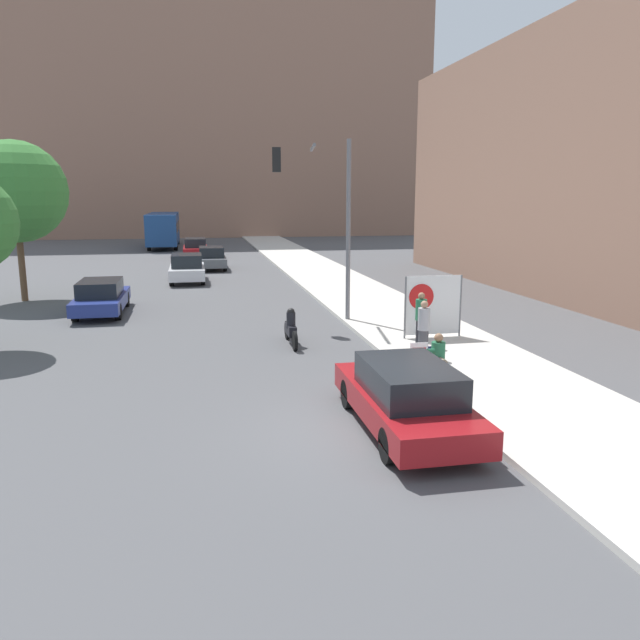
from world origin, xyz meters
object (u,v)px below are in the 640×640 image
object	(u,v)px
seated_protester	(438,356)
protest_banner	(433,305)
city_bus_on_road	(163,228)
car_on_road_distant	(212,258)
car_on_road_nearest	(101,297)
parked_car_curbside	(406,397)
street_tree_midblock	(15,192)
jogger_on_sidewalk	(424,329)
car_on_road_midblock	(187,268)
motorcycle_on_road	(291,329)
traffic_light_pole	(324,201)
pedestrian_behind	(421,319)
car_on_road_far_lane	(195,248)

from	to	relation	value
seated_protester	protest_banner	distance (m)	4.85
seated_protester	city_bus_on_road	world-z (taller)	city_bus_on_road
car_on_road_distant	city_bus_on_road	bearing A→B (deg)	101.45
car_on_road_nearest	parked_car_curbside	bearing A→B (deg)	-61.78
street_tree_midblock	car_on_road_distant	bearing A→B (deg)	51.34
jogger_on_sidewalk	car_on_road_midblock	distance (m)	19.35
jogger_on_sidewalk	motorcycle_on_road	distance (m)	4.34
jogger_on_sidewalk	traffic_light_pole	distance (m)	7.09
car_on_road_midblock	parked_car_curbside	bearing A→B (deg)	-79.14
protest_banner	motorcycle_on_road	distance (m)	4.57
street_tree_midblock	car_on_road_midblock	bearing A→B (deg)	34.21
traffic_light_pole	parked_car_curbside	bearing A→B (deg)	-93.07
parked_car_curbside	jogger_on_sidewalk	bearing A→B (deg)	65.76
pedestrian_behind	city_bus_on_road	xyz separation A→B (m)	(-9.31, 41.14, 0.80)
jogger_on_sidewalk	car_on_road_midblock	xyz separation A→B (m)	(-6.64, 18.18, -0.20)
protest_banner	street_tree_midblock	distance (m)	18.86
protest_banner	traffic_light_pole	xyz separation A→B (m)	(-2.80, 3.62, 3.22)
seated_protester	motorcycle_on_road	world-z (taller)	seated_protester
city_bus_on_road	car_on_road_distant	bearing A→B (deg)	-78.55
parked_car_curbside	street_tree_midblock	xyz separation A→B (m)	(-11.49, 18.28, 4.06)
city_bus_on_road	protest_banner	bearing A→B (deg)	-75.91
jogger_on_sidewalk	city_bus_on_road	world-z (taller)	city_bus_on_road
car_on_road_midblock	car_on_road_far_lane	distance (m)	13.84
jogger_on_sidewalk	car_on_road_distant	xyz separation A→B (m)	(-5.16, 24.05, -0.23)
pedestrian_behind	car_on_road_far_lane	distance (m)	31.36
car_on_road_far_lane	street_tree_midblock	world-z (taller)	street_tree_midblock
car_on_road_midblock	car_on_road_distant	bearing A→B (deg)	75.88
pedestrian_behind	car_on_road_nearest	size ratio (longest dim) A/B	0.34
street_tree_midblock	car_on_road_far_lane	bearing A→B (deg)	67.90
pedestrian_behind	car_on_road_distant	distance (m)	23.39
jogger_on_sidewalk	seated_protester	bearing A→B (deg)	92.64
pedestrian_behind	protest_banner	size ratio (longest dim) A/B	0.82
car_on_road_midblock	motorcycle_on_road	distance (m)	15.78
car_on_road_midblock	jogger_on_sidewalk	bearing A→B (deg)	-69.95
city_bus_on_road	jogger_on_sidewalk	bearing A→B (deg)	-78.18
protest_banner	seated_protester	bearing A→B (deg)	-109.53
traffic_light_pole	street_tree_midblock	xyz separation A→B (m)	(-12.08, 7.40, 0.36)
protest_banner	traffic_light_pole	size ratio (longest dim) A/B	0.31
car_on_road_nearest	car_on_road_far_lane	distance (m)	22.92
jogger_on_sidewalk	car_on_road_nearest	world-z (taller)	jogger_on_sidewalk
car_on_road_midblock	street_tree_midblock	world-z (taller)	street_tree_midblock
pedestrian_behind	jogger_on_sidewalk	bearing A→B (deg)	-132.00
pedestrian_behind	car_on_road_far_lane	size ratio (longest dim) A/B	0.35
car_on_road_nearest	car_on_road_distant	world-z (taller)	car_on_road_distant
city_bus_on_road	street_tree_midblock	bearing A→B (deg)	-99.38
parked_car_curbside	car_on_road_far_lane	xyz separation A→B (m)	(-3.93, 36.91, 0.03)
car_on_road_nearest	city_bus_on_road	distance (m)	33.11
seated_protester	street_tree_midblock	distance (m)	20.85
car_on_road_distant	parked_car_curbside	bearing A→B (deg)	-84.18
jogger_on_sidewalk	motorcycle_on_road	size ratio (longest dim) A/B	0.74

